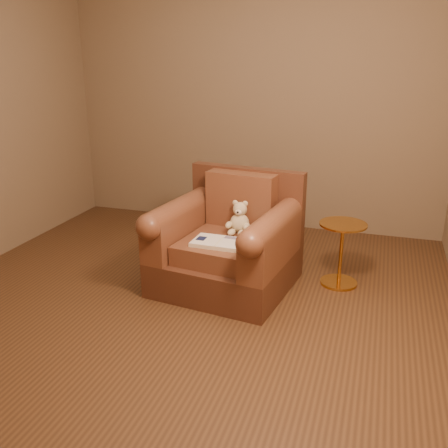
% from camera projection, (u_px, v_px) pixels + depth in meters
% --- Properties ---
extents(floor, '(4.00, 4.00, 0.00)m').
position_uv_depth(floor, '(184.00, 302.00, 3.82)').
color(floor, '#4E311A').
rests_on(floor, ground).
extents(room, '(4.02, 4.02, 2.71)m').
position_uv_depth(room, '(177.00, 67.00, 3.26)').
color(room, '#7A654B').
rests_on(room, ground).
extents(armchair, '(1.12, 1.08, 0.90)m').
position_uv_depth(armchair, '(228.00, 244.00, 4.01)').
color(armchair, '#4E2A1A').
rests_on(armchair, floor).
extents(teddy_bear, '(0.20, 0.22, 0.27)m').
position_uv_depth(teddy_bear, '(239.00, 221.00, 4.00)').
color(teddy_bear, '#CDB88F').
rests_on(teddy_bear, armchair).
extents(guidebook, '(0.42, 0.25, 0.03)m').
position_uv_depth(guidebook, '(220.00, 243.00, 3.77)').
color(guidebook, beige).
rests_on(guidebook, armchair).
extents(side_table, '(0.38, 0.38, 0.53)m').
position_uv_depth(side_table, '(341.00, 252.00, 4.03)').
color(side_table, gold).
rests_on(side_table, floor).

